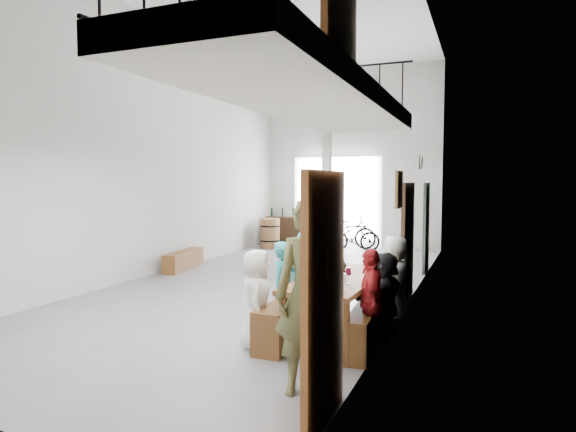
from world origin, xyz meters
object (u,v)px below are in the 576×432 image
at_px(bench_inner, 300,312).
at_px(oak_barrel, 270,233).
at_px(bicycle_near, 345,232).
at_px(serving_counter, 293,231).
at_px(host_standing, 310,297).
at_px(tasting_table, 340,283).
at_px(side_bench, 184,260).

distance_m(bench_inner, oak_barrel, 8.35).
distance_m(oak_barrel, bicycle_near, 2.28).
distance_m(bench_inner, bicycle_near, 8.32).
xyz_separation_m(serving_counter, host_standing, (4.15, -10.05, 0.48)).
bearing_deg(bicycle_near, tasting_table, -169.46).
height_order(bench_inner, serving_counter, serving_counter).
height_order(bench_inner, oak_barrel, oak_barrel).
bearing_deg(side_bench, bicycle_near, 62.86).
bearing_deg(bench_inner, bicycle_near, 101.21).
relative_size(bench_inner, bicycle_near, 1.18).
bearing_deg(bench_inner, side_bench, 141.04).
height_order(side_bench, host_standing, host_standing).
height_order(bench_inner, side_bench, bench_inner).
xyz_separation_m(tasting_table, host_standing, (0.20, -1.72, 0.23)).
bearing_deg(side_bench, tasting_table, -35.47).
xyz_separation_m(host_standing, bicycle_near, (-2.42, 9.90, -0.43)).
bearing_deg(tasting_table, bench_inner, 178.77).
bearing_deg(host_standing, side_bench, 119.01).
height_order(side_bench, serving_counter, serving_counter).
bearing_deg(tasting_table, oak_barrel, 122.73).
distance_m(tasting_table, serving_counter, 9.23).
relative_size(bench_inner, side_bench, 1.51).
distance_m(oak_barrel, serving_counter, 0.96).
bearing_deg(serving_counter, bicycle_near, -12.39).
distance_m(side_bench, oak_barrel, 4.14).
distance_m(bench_inner, side_bench, 5.29).
xyz_separation_m(bench_inner, serving_counter, (-3.38, 8.30, 0.19)).
height_order(bench_inner, bicycle_near, bicycle_near).
bearing_deg(serving_counter, bench_inner, -75.48).
bearing_deg(serving_counter, side_bench, -106.18).
bearing_deg(side_bench, bench_inner, -38.75).
distance_m(host_standing, bicycle_near, 10.21).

